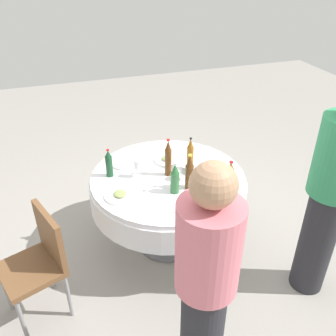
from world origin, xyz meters
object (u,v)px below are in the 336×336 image
object	(u,v)px
bottle_brown_far	(189,173)
plate_east	(120,195)
plate_left	(167,160)
chair_outer	(40,258)
bottle_amber_west	(230,177)
plate_rear	(125,163)
person_front	(206,283)
bottle_dark_green_inner	(109,164)
bottle_brown_outer	(168,159)
wine_glass_right	(184,170)
bottle_green_front	(175,179)
wine_glass_far	(138,165)
person_inner	(330,195)
bottle_amber_right	(190,155)
dining_table	(168,190)

from	to	relation	value
bottle_brown_far	plate_east	bearing A→B (deg)	84.37
plate_left	chair_outer	bearing A→B (deg)	119.10
bottle_amber_west	plate_rear	world-z (taller)	bottle_amber_west
bottle_brown_far	person_front	xyz separation A→B (m)	(-1.01, 0.29, -0.04)
bottle_dark_green_inner	bottle_amber_west	bearing A→B (deg)	-120.08
plate_east	chair_outer	bearing A→B (deg)	110.51
bottle_brown_outer	plate_left	distance (m)	0.27
bottle_amber_west	wine_glass_right	xyz separation A→B (m)	(0.25, 0.28, -0.03)
bottle_green_front	wine_glass_far	world-z (taller)	bottle_green_front
bottle_dark_green_inner	plate_east	size ratio (longest dim) A/B	1.03
plate_rear	person_front	size ratio (longest dim) A/B	0.16
plate_east	person_inner	bearing A→B (deg)	-115.68
plate_left	plate_rear	distance (m)	0.37
bottle_green_front	person_front	bearing A→B (deg)	170.49
bottle_green_front	plate_rear	xyz separation A→B (m)	(0.55, 0.27, -0.12)
wine_glass_far	plate_east	bearing A→B (deg)	138.82
bottle_amber_right	person_front	size ratio (longest dim) A/B	0.19
bottle_brown_far	chair_outer	xyz separation A→B (m)	(-0.19, 1.19, -0.36)
dining_table	bottle_amber_right	bearing A→B (deg)	-76.60
bottle_green_front	bottle_dark_green_inner	distance (m)	0.59
plate_rear	plate_left	bearing A→B (deg)	-101.56
dining_table	wine_glass_far	distance (m)	0.36
dining_table	plate_rear	distance (m)	0.46
bottle_amber_right	bottle_brown_outer	size ratio (longest dim) A/B	0.89
plate_left	person_inner	size ratio (longest dim) A/B	0.13
bottle_amber_west	wine_glass_right	size ratio (longest dim) A/B	1.90
chair_outer	bottle_amber_right	bearing A→B (deg)	-91.13
bottle_amber_right	wine_glass_right	world-z (taller)	bottle_amber_right
bottle_green_front	plate_left	bearing A→B (deg)	-10.41
wine_glass_far	wine_glass_right	world-z (taller)	wine_glass_far
dining_table	bottle_amber_west	size ratio (longest dim) A/B	5.10
wine_glass_far	plate_left	bearing A→B (deg)	-61.07
bottle_dark_green_inner	bottle_amber_west	xyz separation A→B (m)	(-0.50, -0.85, 0.00)
bottle_brown_far	wine_glass_far	size ratio (longest dim) A/B	1.92
bottle_dark_green_inner	person_front	bearing A→B (deg)	-168.75
wine_glass_far	wine_glass_right	distance (m)	0.38
wine_glass_far	person_front	bearing A→B (deg)	-177.68
bottle_brown_far	bottle_amber_right	size ratio (longest dim) A/B	1.02
bottle_green_front	bottle_amber_west	world-z (taller)	bottle_green_front
wine_glass_far	chair_outer	size ratio (longest dim) A/B	0.18
wine_glass_far	person_front	distance (m)	1.29
bottle_green_front	bottle_amber_right	xyz separation A→B (m)	(0.29, -0.24, 0.01)
bottle_brown_far	wine_glass_right	xyz separation A→B (m)	(0.12, -0.00, -0.05)
bottle_brown_outer	wine_glass_far	xyz separation A→B (m)	(0.05, 0.25, -0.05)
bottle_amber_right	plate_left	size ratio (longest dim) A/B	1.35
bottle_brown_far	plate_left	distance (m)	0.47
bottle_amber_west	bottle_amber_right	world-z (taller)	bottle_amber_right
bottle_brown_far	plate_east	size ratio (longest dim) A/B	1.24
bottle_dark_green_inner	bottle_green_front	bearing A→B (deg)	-131.64
bottle_brown_far	chair_outer	bearing A→B (deg)	98.91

